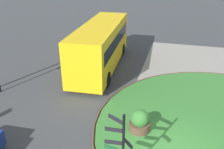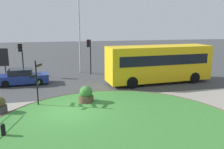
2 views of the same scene
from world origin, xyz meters
The scene contains 3 objects.
signpost_directional centered at (-1.94, 1.79, 1.76)m, with size 0.74×1.13×3.06m.
bus_yellow centered at (8.41, 5.85, 1.81)m, with size 9.73×3.15×3.37m.
planter_kerbside centered at (1.21, 1.59, 0.54)m, with size 1.03×1.03×1.21m.
Camera 1 is at (-8.44, 0.29, 7.56)m, focal length 39.05 mm.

